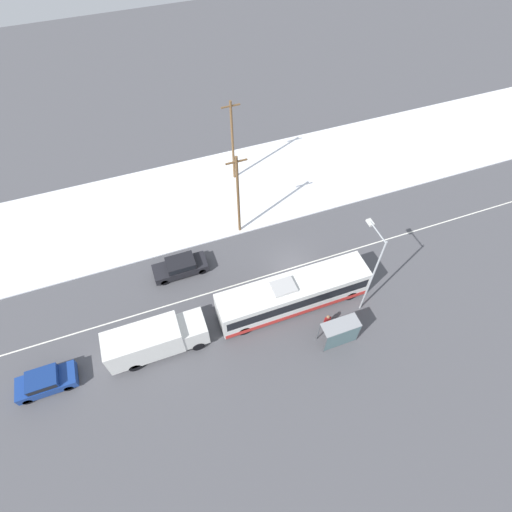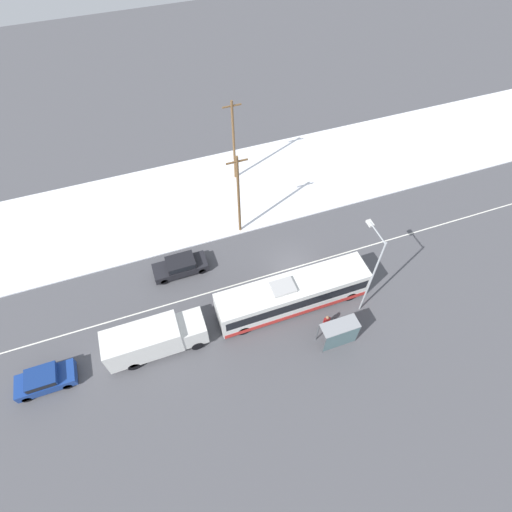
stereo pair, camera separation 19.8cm
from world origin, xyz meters
TOP-DOWN VIEW (x-y plane):
  - ground_plane at (0.00, 0.00)m, footprint 120.00×120.00m
  - snow_lot at (0.00, 11.25)m, footprint 80.00×11.94m
  - lane_marking_center at (0.00, 0.00)m, footprint 60.00×0.12m
  - city_bus at (-1.53, -3.37)m, footprint 12.22×2.57m
  - box_truck at (-12.60, -3.52)m, footprint 7.36×2.30m
  - sedan_car at (-9.24, 2.93)m, footprint 4.59×1.80m
  - parked_car_near_truck at (-20.52, -3.61)m, footprint 4.04×1.80m
  - pedestrian_at_stop at (0.20, -6.13)m, footprint 0.58×0.26m
  - bus_shelter at (0.45, -7.71)m, footprint 2.84×1.20m
  - streetlamp at (3.57, -5.17)m, footprint 0.36×2.39m
  - utility_pole_roadside at (-2.97, 5.72)m, footprint 1.80×0.24m
  - utility_pole_snowlot at (-1.13, 12.93)m, footprint 1.80×0.24m

SIDE VIEW (x-z plane):
  - ground_plane at x=0.00m, z-range 0.00..0.00m
  - lane_marking_center at x=0.00m, z-range 0.00..0.00m
  - snow_lot at x=0.00m, z-range 0.00..0.12m
  - parked_car_near_truck at x=-20.52m, z-range 0.07..1.57m
  - sedan_car at x=-9.24m, z-range 0.07..1.57m
  - pedestrian_at_stop at x=0.20m, z-range 0.18..1.81m
  - city_bus at x=-1.53m, z-range -0.04..3.15m
  - box_truck at x=-12.60m, z-range 0.17..3.03m
  - bus_shelter at x=0.45m, z-range 0.47..2.87m
  - utility_pole_roadside at x=-2.97m, z-range 0.19..8.84m
  - utility_pole_snowlot at x=-1.13m, z-range 0.19..9.05m
  - streetlamp at x=3.57m, z-range 0.99..9.44m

